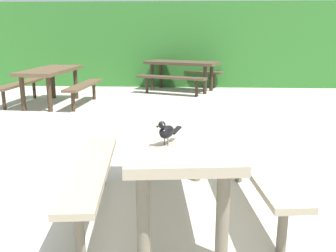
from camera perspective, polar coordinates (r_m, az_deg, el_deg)
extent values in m
plane|color=beige|center=(3.36, 7.01, -12.89)|extent=(60.00, 60.00, 0.00)
cube|color=#2D6B28|center=(11.44, 4.42, 12.20)|extent=(28.00, 2.38, 2.23)
cube|color=gray|center=(3.11, 1.20, -1.08)|extent=(0.95, 1.87, 0.07)
cylinder|color=#635B4C|center=(2.58, -3.73, -13.32)|extent=(0.09, 0.09, 0.67)
cylinder|color=#635B4C|center=(2.63, 8.27, -12.92)|extent=(0.09, 0.09, 0.67)
cylinder|color=#635B4C|center=(3.88, -3.52, -3.65)|extent=(0.09, 0.09, 0.67)
cylinder|color=#635B4C|center=(3.91, 4.31, -3.52)|extent=(0.09, 0.09, 0.67)
cube|color=gray|center=(3.23, -11.40, -6.21)|extent=(0.46, 1.73, 0.05)
cylinder|color=#635B4C|center=(2.74, -13.10, -15.24)|extent=(0.07, 0.07, 0.39)
cylinder|color=#635B4C|center=(3.90, -9.92, -5.95)|extent=(0.07, 0.07, 0.39)
cube|color=gray|center=(3.32, 13.37, -5.71)|extent=(0.46, 1.73, 0.05)
cylinder|color=#635B4C|center=(2.85, 16.77, -14.24)|extent=(0.07, 0.07, 0.39)
cylinder|color=#635B4C|center=(3.98, 10.63, -5.56)|extent=(0.07, 0.07, 0.39)
ellipsoid|color=black|center=(2.65, -0.18, -0.90)|extent=(0.14, 0.16, 0.09)
ellipsoid|color=black|center=(2.61, -0.68, -0.95)|extent=(0.09, 0.09, 0.06)
sphere|color=black|center=(2.58, -0.91, 0.16)|extent=(0.05, 0.05, 0.05)
sphere|color=#EAE08C|center=(2.56, -0.70, 0.16)|extent=(0.01, 0.01, 0.01)
sphere|color=#EAE08C|center=(2.58, -1.42, 0.28)|extent=(0.01, 0.01, 0.01)
cone|color=black|center=(2.55, -1.43, -0.02)|extent=(0.03, 0.03, 0.02)
cube|color=black|center=(2.75, 1.20, -0.62)|extent=(0.08, 0.10, 0.04)
cylinder|color=#47423D|center=(2.65, -0.01, -2.39)|extent=(0.01, 0.01, 0.05)
cylinder|color=#47423D|center=(2.67, -0.52, -2.30)|extent=(0.01, 0.01, 0.05)
cube|color=brown|center=(8.25, -17.24, 7.95)|extent=(0.88, 1.85, 0.07)
cylinder|color=#382B1D|center=(8.84, -13.64, 6.15)|extent=(0.09, 0.09, 0.67)
cylinder|color=#382B1D|center=(9.04, -16.82, 6.12)|extent=(0.09, 0.09, 0.67)
cylinder|color=#382B1D|center=(7.55, -17.34, 4.57)|extent=(0.09, 0.09, 0.67)
cylinder|color=#382B1D|center=(7.79, -20.92, 4.55)|extent=(0.09, 0.09, 0.67)
cube|color=brown|center=(8.02, -12.50, 6.00)|extent=(0.39, 1.73, 0.05)
cylinder|color=#382B1D|center=(8.66, -11.03, 5.19)|extent=(0.07, 0.07, 0.39)
cylinder|color=#382B1D|center=(7.47, -14.02, 3.59)|extent=(0.07, 0.07, 0.39)
cube|color=brown|center=(8.59, -21.39, 5.89)|extent=(0.39, 1.73, 0.05)
cylinder|color=#382B1D|center=(9.18, -19.40, 5.16)|extent=(0.07, 0.07, 0.39)
cylinder|color=#382B1D|center=(8.07, -23.37, 3.62)|extent=(0.07, 0.07, 0.39)
cube|color=#473828|center=(9.70, 2.08, 9.44)|extent=(1.95, 1.33, 0.07)
cylinder|color=#2E241A|center=(9.26, 5.56, 6.84)|extent=(0.09, 0.09, 0.67)
cylinder|color=#2E241A|center=(9.76, 6.51, 7.20)|extent=(0.09, 0.09, 0.67)
cylinder|color=#2E241A|center=(9.77, -2.38, 7.28)|extent=(0.09, 0.09, 0.67)
cylinder|color=#2E241A|center=(10.25, -1.10, 7.63)|extent=(0.09, 0.09, 0.67)
cube|color=#473828|center=(9.08, 0.47, 7.27)|extent=(1.70, 0.84, 0.05)
cylinder|color=#2E241A|center=(8.89, 4.31, 5.64)|extent=(0.07, 0.07, 0.39)
cylinder|color=#2E241A|center=(9.37, -3.17, 6.11)|extent=(0.07, 0.07, 0.39)
cube|color=#473828|center=(10.38, 3.47, 8.13)|extent=(1.70, 0.84, 0.05)
cylinder|color=#2E241A|center=(10.21, 6.86, 6.71)|extent=(0.07, 0.07, 0.39)
cylinder|color=#2E241A|center=(10.63, 0.17, 7.11)|extent=(0.07, 0.07, 0.39)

